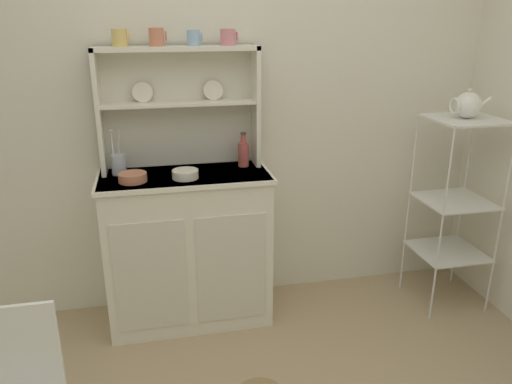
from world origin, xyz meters
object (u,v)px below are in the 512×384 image
bowl_mixing_large (133,177)px  utensil_jar (119,164)px  porcelain_teapot (468,105)px  hutch_shelf_unit (179,98)px  cup_gold_0 (120,38)px  bakers_rack (456,191)px  jam_bottle (243,153)px  hutch_cabinet (188,247)px

bowl_mixing_large → utensil_jar: utensil_jar is taller
bowl_mixing_large → porcelain_teapot: size_ratio=0.62×
hutch_shelf_unit → utensil_jar: size_ratio=3.49×
bowl_mixing_large → porcelain_teapot: 1.90m
cup_gold_0 → utensil_jar: 0.66m
bowl_mixing_large → porcelain_teapot: bearing=-2.2°
utensil_jar → bowl_mixing_large: bearing=-64.1°
bakers_rack → jam_bottle: bakers_rack is taller
cup_gold_0 → porcelain_teapot: bearing=-8.1°
hutch_shelf_unit → utensil_jar: bearing=-166.4°
hutch_cabinet → bakers_rack: size_ratio=0.80×
porcelain_teapot → jam_bottle: bearing=169.4°
hutch_cabinet → cup_gold_0: 1.20m
cup_gold_0 → utensil_jar: bearing=-144.7°
hutch_shelf_unit → jam_bottle: 0.48m
cup_gold_0 → jam_bottle: bearing=-3.2°
hutch_shelf_unit → bowl_mixing_large: size_ratio=5.94×
cup_gold_0 → utensil_jar: cup_gold_0 is taller
hutch_cabinet → cup_gold_0: cup_gold_0 is taller
hutch_cabinet → jam_bottle: (0.35, 0.09, 0.52)m
cup_gold_0 → porcelain_teapot: (1.89, -0.27, -0.37)m
hutch_shelf_unit → bowl_mixing_large: (-0.28, -0.24, -0.37)m
utensil_jar → porcelain_teapot: bearing=-6.6°
bakers_rack → utensil_jar: bakers_rack is taller
cup_gold_0 → bowl_mixing_large: 0.72m
hutch_cabinet → bowl_mixing_large: (-0.28, -0.07, 0.47)m
porcelain_teapot → utensil_jar: bearing=173.4°
jam_bottle → utensil_jar: 0.70m
bowl_mixing_large → jam_bottle: (0.62, 0.16, 0.05)m
jam_bottle → porcelain_teapot: size_ratio=0.83×
porcelain_teapot → hutch_cabinet: bearing=174.8°
bakers_rack → bowl_mixing_large: (-1.88, 0.07, 0.19)m
bakers_rack → jam_bottle: (-1.25, 0.23, 0.25)m
hutch_cabinet → bowl_mixing_large: 0.55m
hutch_cabinet → bakers_rack: bakers_rack is taller
hutch_cabinet → bakers_rack: 1.63m
cup_gold_0 → jam_bottle: 0.90m
bowl_mixing_large → cup_gold_0: bearing=93.3°
bowl_mixing_large → jam_bottle: bearing=14.4°
hutch_shelf_unit → porcelain_teapot: 1.63m
hutch_cabinet → porcelain_teapot: bearing=-5.2°
hutch_cabinet → bowl_mixing_large: size_ratio=6.39×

